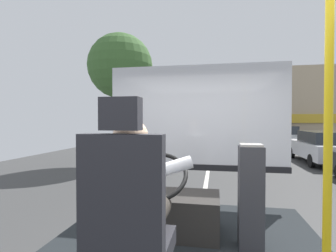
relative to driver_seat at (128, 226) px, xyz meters
name	(u,v)px	position (x,y,z in m)	size (l,w,h in m)	color
ground	(209,164)	(0.24, 9.37, -1.21)	(18.00, 44.00, 0.06)	#393939
driver_seat	(128,226)	(0.00, 0.00, 0.00)	(0.48, 0.48, 1.29)	black
bus_driver	(134,194)	(0.00, 0.12, 0.15)	(0.73, 0.60, 0.74)	#332D28
steering_console	(166,211)	(0.00, 1.16, -0.32)	(1.10, 1.07, 0.88)	#282623
handrail_pole	(328,139)	(1.10, 0.08, 0.52)	(0.04, 0.04, 2.13)	gold
fare_box	(251,196)	(0.83, 0.99, -0.07)	(0.22, 0.22, 0.95)	#333338
windshield_panel	(196,129)	(0.24, 2.19, 0.50)	(2.50, 0.08, 1.48)	silver
street_tree	(120,67)	(-3.38, 8.64, 2.84)	(2.65, 2.65, 5.37)	#4C3828
shop_building	(295,108)	(6.58, 20.12, 1.60)	(11.10, 5.55, 5.56)	tan
parked_car_white	(322,147)	(4.94, 10.42, -0.49)	(1.79, 4.10, 1.34)	silver
parked_car_silver	(280,136)	(4.73, 16.65, -0.44)	(1.96, 4.12, 1.44)	silver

